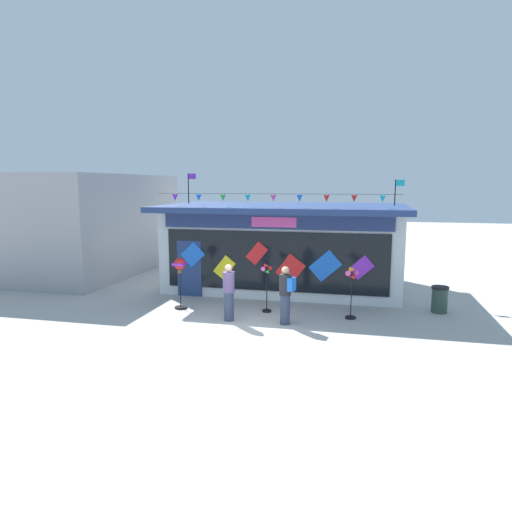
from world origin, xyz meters
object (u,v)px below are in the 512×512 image
(wind_spinner_left, at_px, (267,283))
(wind_spinner_center_left, at_px, (352,285))
(person_near_camera, at_px, (229,292))
(trash_bin, at_px, (440,299))
(kite_shop_building, at_px, (286,245))
(wind_spinner_far_left, at_px, (180,270))
(person_mid_plaza, at_px, (286,294))

(wind_spinner_left, height_order, wind_spinner_center_left, wind_spinner_center_left)
(person_near_camera, relative_size, trash_bin, 2.01)
(kite_shop_building, xyz_separation_m, wind_spinner_center_left, (2.65, -3.97, -0.60))
(wind_spinner_far_left, xyz_separation_m, trash_bin, (8.06, 1.42, -0.85))
(person_mid_plaza, relative_size, trash_bin, 2.01)
(wind_spinner_far_left, height_order, person_mid_plaza, person_mid_plaza)
(trash_bin, bearing_deg, wind_spinner_far_left, -169.99)
(wind_spinner_center_left, bearing_deg, person_near_camera, -163.94)
(trash_bin, bearing_deg, person_near_camera, -159.11)
(kite_shop_building, xyz_separation_m, wind_spinner_left, (0.06, -3.82, -0.68))
(wind_spinner_center_left, bearing_deg, trash_bin, 26.74)
(person_near_camera, bearing_deg, kite_shop_building, -136.16)
(person_mid_plaza, xyz_separation_m, trash_bin, (4.48, 2.32, -0.46))
(wind_spinner_far_left, distance_m, wind_spinner_left, 2.82)
(wind_spinner_left, bearing_deg, wind_spinner_center_left, -3.25)
(person_near_camera, height_order, person_mid_plaza, same)
(kite_shop_building, distance_m, trash_bin, 6.06)
(kite_shop_building, xyz_separation_m, trash_bin, (5.33, -2.62, -1.20))
(wind_spinner_far_left, relative_size, wind_spinner_left, 1.06)
(kite_shop_building, height_order, wind_spinner_left, kite_shop_building)
(person_mid_plaza, bearing_deg, kite_shop_building, -152.41)
(person_near_camera, xyz_separation_m, person_mid_plaza, (1.68, 0.03, 0.03))
(kite_shop_building, relative_size, wind_spinner_far_left, 5.40)
(person_near_camera, bearing_deg, wind_spinner_center_left, 159.36)
(wind_spinner_left, bearing_deg, wind_spinner_far_left, -175.44)
(kite_shop_building, height_order, person_near_camera, kite_shop_building)
(kite_shop_building, height_order, person_mid_plaza, kite_shop_building)
(trash_bin, bearing_deg, wind_spinner_left, -167.17)
(person_near_camera, bearing_deg, person_mid_plaza, 144.44)
(wind_spinner_far_left, xyz_separation_m, person_near_camera, (1.90, -0.93, -0.41))
(wind_spinner_far_left, relative_size, wind_spinner_center_left, 1.04)
(kite_shop_building, distance_m, person_near_camera, 5.10)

